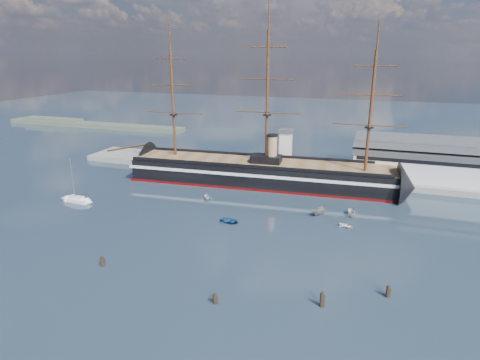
% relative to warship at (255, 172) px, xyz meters
% --- Properties ---
extents(ground, '(600.00, 600.00, 0.00)m').
position_rel_warship_xyz_m(ground, '(4.49, -20.00, -4.04)').
color(ground, '#22313D').
rests_on(ground, ground).
extents(quay, '(180.00, 18.00, 2.00)m').
position_rel_warship_xyz_m(quay, '(14.49, 16.00, -4.04)').
color(quay, slate).
rests_on(quay, ground).
extents(warehouse, '(63.00, 21.00, 11.60)m').
position_rel_warship_xyz_m(warehouse, '(62.49, 20.00, 3.95)').
color(warehouse, '#B7BABC').
rests_on(warehouse, ground).
extents(quay_tower, '(5.00, 5.00, 15.00)m').
position_rel_warship_xyz_m(quay_tower, '(7.49, 13.00, 5.72)').
color(quay_tower, silver).
rests_on(quay_tower, ground).
extents(shoreline, '(120.00, 10.00, 4.00)m').
position_rel_warship_xyz_m(shoreline, '(-134.74, 75.00, -2.59)').
color(shoreline, '#3F4C38').
rests_on(shoreline, ground).
extents(warship, '(113.39, 22.22, 53.94)m').
position_rel_warship_xyz_m(warship, '(0.00, 0.00, 0.00)').
color(warship, black).
rests_on(warship, ground).
extents(sailboat, '(8.62, 3.16, 13.52)m').
position_rel_warship_xyz_m(sailboat, '(-45.89, -34.77, -3.18)').
color(sailboat, white).
rests_on(sailboat, ground).
extents(motorboat_b, '(2.03, 3.56, 1.56)m').
position_rel_warship_xyz_m(motorboat_b, '(3.25, -34.61, -4.04)').
color(motorboat_b, navy).
rests_on(motorboat_b, ground).
extents(motorboat_c, '(6.82, 4.88, 2.57)m').
position_rel_warship_xyz_m(motorboat_c, '(25.05, -21.59, -4.04)').
color(motorboat_c, slate).
rests_on(motorboat_c, ground).
extents(motorboat_d, '(6.32, 5.79, 2.20)m').
position_rel_warship_xyz_m(motorboat_d, '(-9.48, -20.27, -4.04)').
color(motorboat_d, silver).
rests_on(motorboat_d, ground).
extents(motorboat_e, '(2.04, 2.79, 1.21)m').
position_rel_warship_xyz_m(motorboat_e, '(32.89, -27.69, -4.04)').
color(motorboat_e, silver).
rests_on(motorboat_e, ground).
extents(motorboat_f, '(5.71, 3.36, 2.15)m').
position_rel_warship_xyz_m(motorboat_f, '(33.61, -19.77, -4.04)').
color(motorboat_f, silver).
rests_on(motorboat_f, ground).
extents(piling_near_left, '(0.64, 0.64, 2.91)m').
position_rel_warship_xyz_m(piling_near_left, '(-14.37, -64.57, -4.04)').
color(piling_near_left, black).
rests_on(piling_near_left, ground).
extents(piling_near_mid, '(0.64, 0.64, 2.68)m').
position_rel_warship_xyz_m(piling_near_mid, '(13.07, -69.24, -4.04)').
color(piling_near_mid, black).
rests_on(piling_near_mid, ground).
extents(piling_near_right, '(0.64, 0.64, 3.65)m').
position_rel_warship_xyz_m(piling_near_right, '(31.34, -64.08, -4.04)').
color(piling_near_right, black).
rests_on(piling_near_right, ground).
extents(piling_far_right, '(0.64, 0.64, 3.09)m').
position_rel_warship_xyz_m(piling_far_right, '(42.47, -57.14, -4.04)').
color(piling_far_right, black).
rests_on(piling_far_right, ground).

